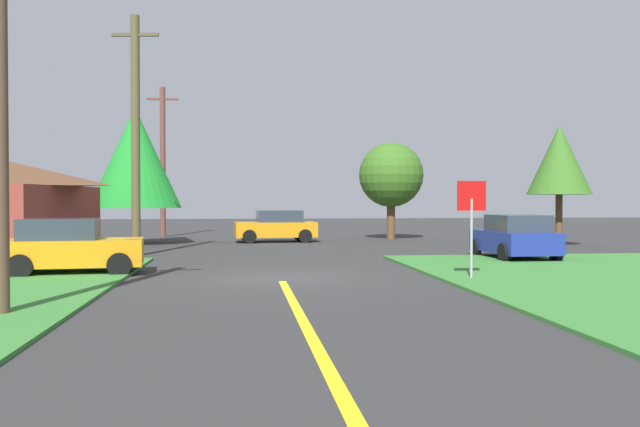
# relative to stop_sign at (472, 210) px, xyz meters

# --- Properties ---
(ground_plane) EXTENTS (120.00, 120.00, 0.00)m
(ground_plane) POSITION_rel_stop_sign_xyz_m (-5.03, 1.38, -1.89)
(ground_plane) COLOR #2F2F2F
(lane_stripe_center) EXTENTS (0.20, 14.00, 0.01)m
(lane_stripe_center) POSITION_rel_stop_sign_xyz_m (-5.03, -6.62, -1.88)
(lane_stripe_center) COLOR yellow
(lane_stripe_center) RESTS_ON ground
(stop_sign) EXTENTS (0.79, 0.07, 2.66)m
(stop_sign) POSITION_rel_stop_sign_xyz_m (0.00, 0.00, 0.00)
(stop_sign) COLOR #9EA0A8
(stop_sign) RESTS_ON ground
(car_approaching_junction) EXTENTS (4.24, 2.23, 1.62)m
(car_approaching_junction) POSITION_rel_stop_sign_xyz_m (-4.28, 17.37, -1.08)
(car_approaching_junction) COLOR orange
(car_approaching_junction) RESTS_ON ground
(parked_car_near_building) EXTENTS (3.99, 2.34, 1.62)m
(parked_car_near_building) POSITION_rel_stop_sign_xyz_m (-10.98, 2.73, -1.08)
(parked_car_near_building) COLOR orange
(parked_car_near_building) RESTS_ON ground
(car_on_crossroad) EXTENTS (2.21, 3.92, 1.62)m
(car_on_crossroad) POSITION_rel_stop_sign_xyz_m (3.76, 6.10, -1.08)
(car_on_crossroad) COLOR navy
(car_on_crossroad) RESTS_ON ground
(utility_pole_mid) EXTENTS (1.80, 0.35, 9.20)m
(utility_pole_mid) POSITION_rel_stop_sign_xyz_m (-10.10, 9.23, 2.81)
(utility_pole_mid) COLOR brown
(utility_pole_mid) RESTS_ON ground
(utility_pole_far) EXTENTS (1.80, 0.32, 8.71)m
(utility_pole_far) POSITION_rel_stop_sign_xyz_m (-10.59, 22.95, 2.57)
(utility_pole_far) COLOR brown
(utility_pole_far) RESTS_ON ground
(oak_tree_left) EXTENTS (2.95, 2.95, 5.65)m
(oak_tree_left) POSITION_rel_stop_sign_xyz_m (8.62, 12.64, 2.12)
(oak_tree_left) COLOR brown
(oak_tree_left) RESTS_ON ground
(pine_tree_center) EXTENTS (3.51, 3.51, 5.28)m
(pine_tree_center) POSITION_rel_stop_sign_xyz_m (2.06, 18.93, 1.62)
(pine_tree_center) COLOR brown
(pine_tree_center) RESTS_ON ground
(oak_tree_right) EXTENTS (4.41, 4.41, 6.63)m
(oak_tree_right) POSITION_rel_stop_sign_xyz_m (-11.17, 16.36, 2.31)
(oak_tree_right) COLOR brown
(oak_tree_right) RESTS_ON ground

